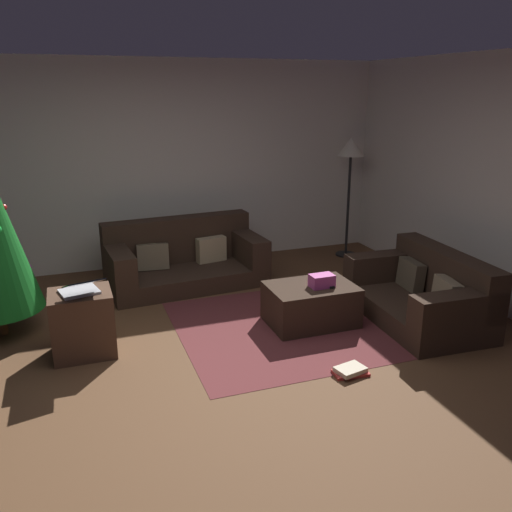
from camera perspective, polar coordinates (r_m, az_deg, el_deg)
ground_plane at (r=4.48m, az=-3.83°, el=-12.51°), size 6.40×6.40×0.00m
rear_partition at (r=7.02m, az=-11.31°, el=9.46°), size 6.40×0.12×2.60m
couch_left at (r=6.43m, az=-7.74°, el=-0.37°), size 1.86×1.03×0.75m
couch_right at (r=5.62m, az=17.54°, el=-3.85°), size 0.95×1.55×0.69m
ottoman at (r=5.31m, az=5.87°, el=-5.16°), size 0.84×0.59×0.40m
gift_box at (r=5.20m, az=7.03°, el=-2.64°), size 0.23×0.15×0.12m
tv_remote at (r=5.25m, az=7.90°, el=-3.07°), size 0.08×0.17×0.02m
side_table at (r=4.91m, az=-18.01°, el=-6.84°), size 0.52×0.44×0.57m
laptop at (r=4.72m, az=-18.18°, el=-3.31°), size 0.40×0.49×0.19m
book_stack at (r=4.52m, az=10.04°, el=-11.99°), size 0.30×0.21×0.06m
corner_lamp at (r=7.32m, az=10.07°, el=10.48°), size 0.36×0.36×1.62m
area_rug at (r=5.39m, az=5.80°, el=-7.09°), size 2.60×2.00×0.01m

